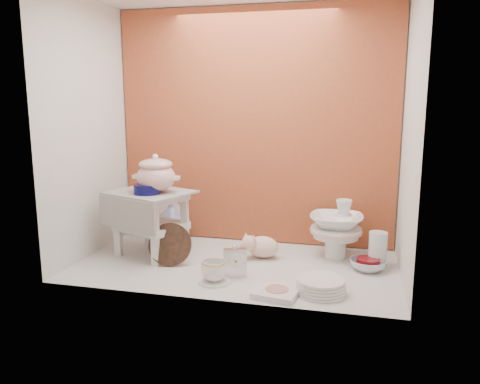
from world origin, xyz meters
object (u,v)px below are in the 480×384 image
(soup_tureen, at_px, (156,173))
(crystal_bowl, at_px, (368,265))
(floral_platter, at_px, (159,210))
(gold_rim_teacup, at_px, (214,271))
(porcelain_tower, at_px, (336,228))
(dinner_plate_stack, at_px, (321,286))
(mantel_clock, at_px, (235,261))
(plush_pig, at_px, (263,246))
(step_stool, at_px, (151,223))
(blue_white_vase, at_px, (172,221))

(soup_tureen, xyz_separation_m, crystal_bowl, (1.22, 0.05, -0.47))
(floral_platter, distance_m, gold_rim_teacup, 0.97)
(soup_tureen, height_order, porcelain_tower, soup_tureen)
(floral_platter, height_order, dinner_plate_stack, floral_platter)
(mantel_clock, bearing_deg, plush_pig, 52.02)
(floral_platter, bearing_deg, gold_rim_teacup, -50.10)
(step_stool, xyz_separation_m, gold_rim_teacup, (0.50, -0.35, -0.13))
(soup_tureen, distance_m, blue_white_vase, 0.49)
(plush_pig, bearing_deg, dinner_plate_stack, -62.75)
(plush_pig, relative_size, gold_rim_teacup, 1.79)
(mantel_clock, bearing_deg, floral_platter, 113.89)
(floral_platter, relative_size, crystal_bowl, 1.83)
(crystal_bowl, height_order, porcelain_tower, porcelain_tower)
(step_stool, bearing_deg, soup_tureen, -0.91)
(dinner_plate_stack, bearing_deg, blue_white_vase, 147.56)
(soup_tureen, relative_size, blue_white_vase, 1.00)
(floral_platter, distance_m, porcelain_tower, 1.21)
(mantel_clock, distance_m, gold_rim_teacup, 0.14)
(mantel_clock, bearing_deg, blue_white_vase, 112.55)
(blue_white_vase, bearing_deg, dinner_plate_stack, -32.44)
(gold_rim_teacup, height_order, crystal_bowl, gold_rim_teacup)
(step_stool, xyz_separation_m, blue_white_vase, (0.01, 0.30, -0.06))
(mantel_clock, distance_m, dinner_plate_stack, 0.48)
(floral_platter, bearing_deg, soup_tureen, -67.94)
(mantel_clock, bearing_deg, step_stool, 133.51)
(soup_tureen, bearing_deg, porcelain_tower, 12.66)
(step_stool, relative_size, mantel_clock, 2.56)
(dinner_plate_stack, height_order, porcelain_tower, porcelain_tower)
(plush_pig, distance_m, gold_rim_teacup, 0.47)
(mantel_clock, relative_size, plush_pig, 0.73)
(floral_platter, relative_size, gold_rim_teacup, 2.72)
(blue_white_vase, bearing_deg, step_stool, -91.06)
(crystal_bowl, relative_size, porcelain_tower, 0.56)
(blue_white_vase, xyz_separation_m, plush_pig, (0.66, -0.21, -0.06))
(gold_rim_teacup, distance_m, dinner_plate_stack, 0.54)
(mantel_clock, relative_size, crystal_bowl, 0.88)
(soup_tureen, distance_m, plush_pig, 0.76)
(plush_pig, bearing_deg, porcelain_tower, 2.83)
(mantel_clock, bearing_deg, soup_tureen, 133.43)
(gold_rim_teacup, relative_size, dinner_plate_stack, 0.54)
(blue_white_vase, height_order, mantel_clock, blue_white_vase)
(step_stool, relative_size, plush_pig, 1.88)
(mantel_clock, height_order, porcelain_tower, porcelain_tower)
(plush_pig, height_order, dinner_plate_stack, plush_pig)
(porcelain_tower, bearing_deg, plush_pig, -164.62)
(blue_white_vase, xyz_separation_m, mantel_clock, (0.57, -0.54, -0.05))
(soup_tureen, distance_m, floral_platter, 0.55)
(step_stool, distance_m, dinner_plate_stack, 1.11)
(plush_pig, relative_size, porcelain_tower, 0.67)
(blue_white_vase, relative_size, porcelain_tower, 0.76)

